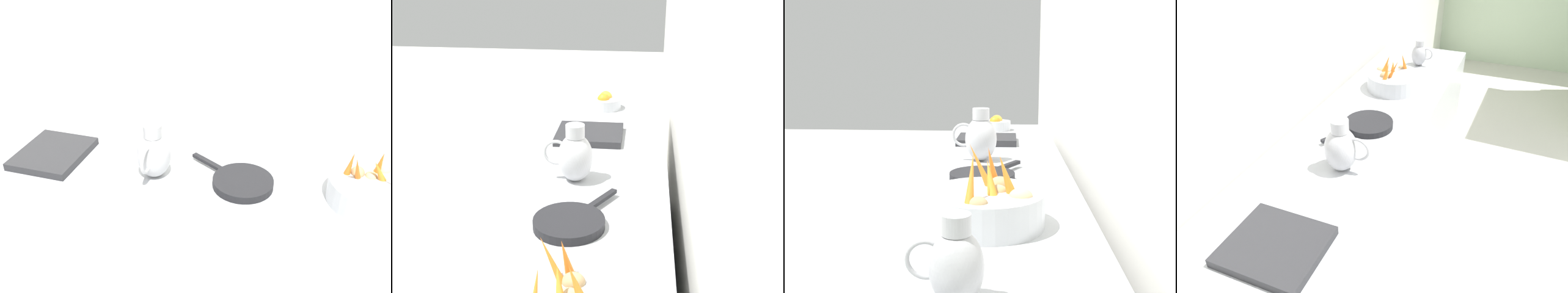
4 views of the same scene
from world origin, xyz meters
The scene contains 8 objects.
tile_wall_left centered at (-1.95, 0.75, 1.50)m, with size 0.10×7.59×3.00m, color white.
prep_counter centered at (-1.52, 0.25, 0.46)m, with size 0.65×3.11×0.93m, color #ADAFB5.
vegetable_colander centered at (-1.51, 0.92, 0.99)m, with size 0.34×0.34×0.23m.
orange_bowl centered at (-1.49, -1.01, 0.97)m, with size 0.19×0.19×0.10m.
metal_pitcher_tall centered at (-1.44, 0.01, 1.04)m, with size 0.21×0.15×0.25m.
metal_pitcher_short centered at (-1.47, 1.39, 1.01)m, with size 0.16×0.11×0.19m.
counter_sink_basin centered at (-1.45, -0.50, 0.95)m, with size 0.34×0.30×0.04m, color #232326.
skillet_on_counter centered at (-1.47, 0.40, 0.95)m, with size 0.29×0.40×0.03m.
Camera 3 is at (-1.58, 2.26, 1.41)m, focal length 44.06 mm.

